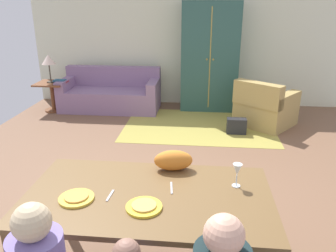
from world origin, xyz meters
TOP-DOWN VIEW (x-y plane):
  - ground_plane at (0.00, 0.50)m, footprint 6.47×6.20m
  - back_wall at (0.00, 3.65)m, footprint 6.47×0.10m
  - dining_table at (-0.04, -1.37)m, footprint 1.80×1.00m
  - plate_near_man at (-0.54, -1.49)m, footprint 0.25×0.25m
  - pizza_near_man at (-0.54, -1.49)m, footprint 0.17×0.17m
  - plate_near_child at (-0.04, -1.55)m, footprint 0.25×0.25m
  - pizza_near_child at (-0.04, -1.55)m, footprint 0.17×0.17m
  - wine_glass at (0.61, -1.19)m, footprint 0.07×0.07m
  - fork at (-0.31, -1.42)m, footprint 0.03×0.15m
  - knife at (0.12, -1.27)m, footprint 0.03×0.17m
  - cat at (0.11, -0.97)m, footprint 0.34×0.20m
  - area_rug at (0.29, 2.18)m, footprint 2.60×1.80m
  - couch at (-1.51, 3.04)m, footprint 1.96×0.86m
  - armchair at (1.44, 2.34)m, footprint 1.20×1.20m
  - armoire at (0.46, 3.26)m, footprint 1.10×0.59m
  - side_table at (-2.62, 2.78)m, footprint 0.56×0.56m
  - table_lamp at (-2.62, 2.78)m, footprint 0.26×0.26m
  - book_lower at (-2.41, 2.81)m, footprint 0.22×0.16m
  - book_upper at (-2.45, 2.79)m, footprint 0.22×0.16m
  - handbag at (0.92, 1.88)m, footprint 0.32×0.16m

SIDE VIEW (x-z plane):
  - ground_plane at x=0.00m, z-range -0.02..0.00m
  - area_rug at x=0.29m, z-range 0.00..0.01m
  - handbag at x=0.92m, z-range 0.00..0.26m
  - couch at x=-1.51m, z-range -0.11..0.71m
  - armchair at x=1.44m, z-range -0.09..0.73m
  - side_table at x=-2.62m, z-range 0.09..0.67m
  - book_lower at x=-2.41m, z-range 0.58..0.61m
  - book_upper at x=-2.45m, z-range 0.61..0.64m
  - dining_table at x=-0.04m, z-range 0.31..1.07m
  - fork at x=-0.31m, z-range 0.76..0.77m
  - knife at x=0.12m, z-range 0.76..0.77m
  - plate_near_man at x=-0.54m, z-range 0.76..0.78m
  - plate_near_child at x=-0.04m, z-range 0.76..0.78m
  - pizza_near_man at x=-0.54m, z-range 0.78..0.79m
  - pizza_near_child at x=-0.04m, z-range 0.78..0.79m
  - cat at x=0.11m, z-range 0.76..0.93m
  - wine_glass at x=0.61m, z-range 0.80..0.99m
  - table_lamp at x=-2.62m, z-range 0.74..1.28m
  - armoire at x=0.46m, z-range 0.00..2.10m
  - back_wall at x=0.00m, z-range 0.00..2.70m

